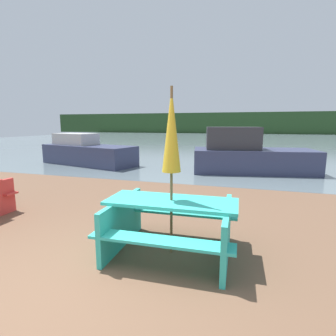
% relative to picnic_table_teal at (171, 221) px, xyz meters
% --- Properties ---
extents(ground_plane, '(60.00, 60.00, 0.00)m').
position_rel_picnic_table_teal_xyz_m(ground_plane, '(-0.99, -1.50, -0.46)').
color(ground_plane, brown).
extents(water, '(60.00, 50.00, 0.00)m').
position_rel_picnic_table_teal_xyz_m(water, '(-0.99, 29.22, -0.47)').
color(water, slate).
rests_on(water, ground_plane).
extents(far_treeline, '(80.00, 1.60, 4.00)m').
position_rel_picnic_table_teal_xyz_m(far_treeline, '(-0.99, 49.22, 1.54)').
color(far_treeline, '#284723').
rests_on(far_treeline, water).
extents(picnic_table_teal, '(1.84, 1.43, 0.77)m').
position_rel_picnic_table_teal_xyz_m(picnic_table_teal, '(0.00, 0.00, 0.00)').
color(picnic_table_teal, '#33B7A8').
rests_on(picnic_table_teal, ground_plane).
extents(umbrella_gold, '(0.26, 0.26, 2.30)m').
position_rel_picnic_table_teal_xyz_m(umbrella_gold, '(-0.00, -0.00, 1.25)').
color(umbrella_gold, brown).
rests_on(umbrella_gold, ground_plane).
extents(boat, '(4.67, 2.53, 1.70)m').
position_rel_picnic_table_teal_xyz_m(boat, '(1.03, 6.99, 0.16)').
color(boat, '#333856').
rests_on(boat, water).
extents(boat_second, '(4.80, 2.63, 1.39)m').
position_rel_picnic_table_teal_xyz_m(boat_second, '(-6.01, 6.88, 0.08)').
color(boat_second, '#333856').
rests_on(boat_second, water).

